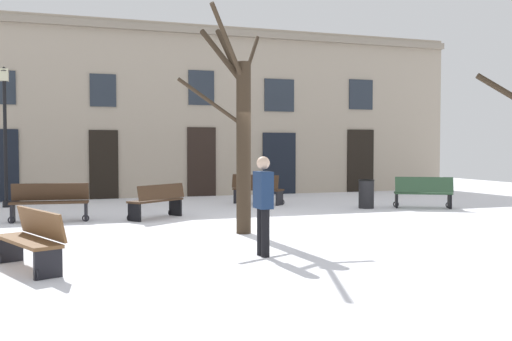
{
  "coord_description": "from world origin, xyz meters",
  "views": [
    {
      "loc": [
        -4.7,
        -12.13,
        1.8
      ],
      "look_at": [
        0.0,
        1.67,
        1.2
      ],
      "focal_mm": 40.71,
      "sensor_mm": 36.0,
      "label": 1
    }
  ],
  "objects_px": {
    "bench_facing_shops": "(157,201)",
    "bench_back_to_back_left": "(50,201)",
    "litter_bin": "(366,194)",
    "streetlamp": "(5,122)",
    "person_strolling": "(263,201)",
    "bench_by_litter_bin": "(423,192)",
    "tree_foreground": "(241,131)",
    "bench_near_center_tree": "(257,189)",
    "bench_back_to_back_right": "(32,239)"
  },
  "relations": [
    {
      "from": "bench_facing_shops",
      "to": "bench_back_to_back_left",
      "type": "xyz_separation_m",
      "value": [
        -2.53,
        0.3,
        0.04
      ]
    },
    {
      "from": "litter_bin",
      "to": "bench_back_to_back_left",
      "type": "bearing_deg",
      "value": -178.88
    },
    {
      "from": "streetlamp",
      "to": "person_strolling",
      "type": "relative_size",
      "value": 2.53
    },
    {
      "from": "streetlamp",
      "to": "bench_by_litter_bin",
      "type": "relative_size",
      "value": 2.47
    },
    {
      "from": "tree_foreground",
      "to": "person_strolling",
      "type": "distance_m",
      "value": 2.85
    },
    {
      "from": "tree_foreground",
      "to": "bench_near_center_tree",
      "type": "distance_m",
      "value": 6.22
    },
    {
      "from": "tree_foreground",
      "to": "litter_bin",
      "type": "xyz_separation_m",
      "value": [
        4.91,
        3.45,
        -1.7
      ]
    },
    {
      "from": "bench_back_to_back_right",
      "to": "bench_facing_shops",
      "type": "bearing_deg",
      "value": 130.87
    },
    {
      "from": "tree_foreground",
      "to": "bench_by_litter_bin",
      "type": "distance_m",
      "value": 7.29
    },
    {
      "from": "bench_back_to_back_right",
      "to": "bench_facing_shops",
      "type": "height_order",
      "value": "bench_back_to_back_right"
    },
    {
      "from": "litter_bin",
      "to": "bench_by_litter_bin",
      "type": "bearing_deg",
      "value": -19.27
    },
    {
      "from": "bench_back_to_back_right",
      "to": "bench_near_center_tree",
      "type": "xyz_separation_m",
      "value": [
        6.23,
        7.95,
        0.03
      ]
    },
    {
      "from": "litter_bin",
      "to": "bench_near_center_tree",
      "type": "height_order",
      "value": "bench_near_center_tree"
    },
    {
      "from": "litter_bin",
      "to": "bench_back_to_back_right",
      "type": "xyz_separation_m",
      "value": [
        -8.87,
        -5.85,
        0.02
      ]
    },
    {
      "from": "bench_facing_shops",
      "to": "bench_by_litter_bin",
      "type": "distance_m",
      "value": 7.73
    },
    {
      "from": "tree_foreground",
      "to": "streetlamp",
      "type": "height_order",
      "value": "tree_foreground"
    },
    {
      "from": "bench_facing_shops",
      "to": "person_strolling",
      "type": "bearing_deg",
      "value": 62.83
    },
    {
      "from": "tree_foreground",
      "to": "bench_near_center_tree",
      "type": "xyz_separation_m",
      "value": [
        2.27,
        5.55,
        -1.65
      ]
    },
    {
      "from": "tree_foreground",
      "to": "streetlamp",
      "type": "xyz_separation_m",
      "value": [
        -5.05,
        7.11,
        0.4
      ]
    },
    {
      "from": "streetlamp",
      "to": "bench_back_to_back_left",
      "type": "distance_m",
      "value": 4.52
    },
    {
      "from": "bench_near_center_tree",
      "to": "bench_by_litter_bin",
      "type": "bearing_deg",
      "value": -164.76
    },
    {
      "from": "litter_bin",
      "to": "bench_facing_shops",
      "type": "distance_m",
      "value": 6.18
    },
    {
      "from": "tree_foreground",
      "to": "bench_back_to_back_right",
      "type": "height_order",
      "value": "tree_foreground"
    },
    {
      "from": "bench_facing_shops",
      "to": "bench_by_litter_bin",
      "type": "height_order",
      "value": "bench_by_litter_bin"
    },
    {
      "from": "streetlamp",
      "to": "bench_near_center_tree",
      "type": "bearing_deg",
      "value": -12.03
    },
    {
      "from": "tree_foreground",
      "to": "bench_facing_shops",
      "type": "bearing_deg",
      "value": 112.86
    },
    {
      "from": "tree_foreground",
      "to": "bench_back_to_back_right",
      "type": "bearing_deg",
      "value": -148.73
    },
    {
      "from": "bench_back_to_back_right",
      "to": "bench_back_to_back_left",
      "type": "bearing_deg",
      "value": 155.75
    },
    {
      "from": "litter_bin",
      "to": "bench_back_to_back_right",
      "type": "height_order",
      "value": "bench_back_to_back_right"
    },
    {
      "from": "bench_facing_shops",
      "to": "bench_near_center_tree",
      "type": "xyz_separation_m",
      "value": [
        3.52,
        2.57,
        0.03
      ]
    },
    {
      "from": "person_strolling",
      "to": "bench_back_to_back_right",
      "type": "bearing_deg",
      "value": 85.05
    },
    {
      "from": "tree_foreground",
      "to": "bench_back_to_back_left",
      "type": "bearing_deg",
      "value": 139.07
    },
    {
      "from": "streetlamp",
      "to": "bench_near_center_tree",
      "type": "distance_m",
      "value": 7.76
    },
    {
      "from": "bench_facing_shops",
      "to": "litter_bin",
      "type": "bearing_deg",
      "value": 148.47
    },
    {
      "from": "bench_back_to_back_left",
      "to": "bench_near_center_tree",
      "type": "bearing_deg",
      "value": 27.05
    },
    {
      "from": "streetlamp",
      "to": "litter_bin",
      "type": "xyz_separation_m",
      "value": [
        9.96,
        -3.66,
        -2.1
      ]
    },
    {
      "from": "litter_bin",
      "to": "bench_by_litter_bin",
      "type": "distance_m",
      "value": 1.66
    },
    {
      "from": "streetlamp",
      "to": "litter_bin",
      "type": "relative_size",
      "value": 4.96
    },
    {
      "from": "litter_bin",
      "to": "person_strolling",
      "type": "bearing_deg",
      "value": -131.57
    },
    {
      "from": "tree_foreground",
      "to": "bench_facing_shops",
      "type": "distance_m",
      "value": 3.64
    },
    {
      "from": "bench_by_litter_bin",
      "to": "person_strolling",
      "type": "relative_size",
      "value": 1.02
    },
    {
      "from": "bench_by_litter_bin",
      "to": "person_strolling",
      "type": "height_order",
      "value": "person_strolling"
    },
    {
      "from": "bench_back_to_back_right",
      "to": "bench_back_to_back_left",
      "type": "distance_m",
      "value": 5.69
    },
    {
      "from": "streetlamp",
      "to": "litter_bin",
      "type": "bearing_deg",
      "value": -20.17
    },
    {
      "from": "bench_by_litter_bin",
      "to": "bench_near_center_tree",
      "type": "height_order",
      "value": "bench_near_center_tree"
    },
    {
      "from": "bench_near_center_tree",
      "to": "bench_facing_shops",
      "type": "bearing_deg",
      "value": 83.55
    },
    {
      "from": "streetlamp",
      "to": "bench_facing_shops",
      "type": "xyz_separation_m",
      "value": [
        3.8,
        -4.13,
        -2.07
      ]
    },
    {
      "from": "bench_back_to_back_right",
      "to": "bench_facing_shops",
      "type": "relative_size",
      "value": 1.11
    },
    {
      "from": "bench_back_to_back_left",
      "to": "person_strolling",
      "type": "xyz_separation_m",
      "value": [
        3.37,
        -5.82,
        0.42
      ]
    },
    {
      "from": "streetlamp",
      "to": "tree_foreground",
      "type": "bearing_deg",
      "value": -54.59
    }
  ]
}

